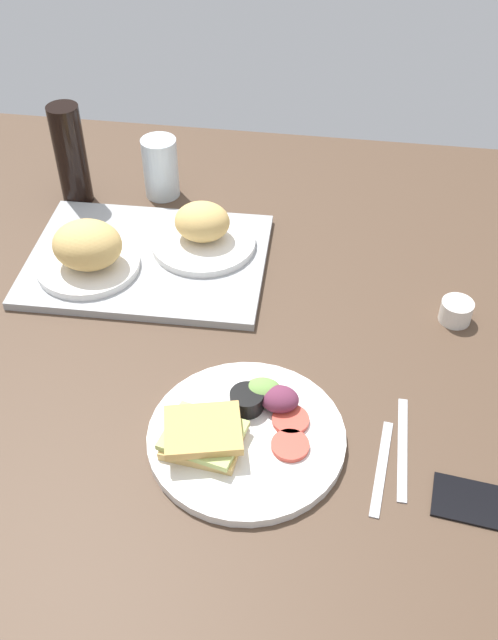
{
  "coord_description": "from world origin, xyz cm",
  "views": [
    {
      "loc": [
        15.22,
        -85.07,
        86.23
      ],
      "look_at": [
        2.0,
        3.0,
        4.0
      ],
      "focal_mm": 40.54,
      "sensor_mm": 36.0,
      "label": 1
    }
  ],
  "objects_px": {
    "knife": "(403,447)",
    "serving_tray": "(148,260)",
    "plate_with_salad": "(243,431)",
    "espresso_cup": "(456,311)",
    "bread_plate_near": "(88,251)",
    "drinking_glass": "(161,168)",
    "fork": "(382,467)",
    "bread_plate_far": "(203,231)",
    "soda_bottle": "(71,155)",
    "cell_phone": "(486,504)"
  },
  "relations": [
    {
      "from": "soda_bottle",
      "to": "espresso_cup",
      "type": "bearing_deg",
      "value": -19.14
    },
    {
      "from": "plate_with_salad",
      "to": "serving_tray",
      "type": "bearing_deg",
      "value": 122.18
    },
    {
      "from": "serving_tray",
      "to": "knife",
      "type": "bearing_deg",
      "value": -37.83
    },
    {
      "from": "plate_with_salad",
      "to": "fork",
      "type": "relative_size",
      "value": 1.73
    },
    {
      "from": "espresso_cup",
      "to": "knife",
      "type": "distance_m",
      "value": 0.31
    },
    {
      "from": "serving_tray",
      "to": "bread_plate_far",
      "type": "bearing_deg",
      "value": 28.93
    },
    {
      "from": "plate_with_salad",
      "to": "knife",
      "type": "relative_size",
      "value": 1.55
    },
    {
      "from": "soda_bottle",
      "to": "cell_phone",
      "type": "relative_size",
      "value": 1.49
    },
    {
      "from": "plate_with_salad",
      "to": "drinking_glass",
      "type": "bearing_deg",
      "value": 113.47
    },
    {
      "from": "bread_plate_far",
      "to": "fork",
      "type": "bearing_deg",
      "value": -52.99
    },
    {
      "from": "plate_with_salad",
      "to": "drinking_glass",
      "type": "distance_m",
      "value": 0.69
    },
    {
      "from": "espresso_cup",
      "to": "bread_plate_far",
      "type": "bearing_deg",
      "value": 164.52
    },
    {
      "from": "espresso_cup",
      "to": "cell_phone",
      "type": "distance_m",
      "value": 0.38
    },
    {
      "from": "drinking_glass",
      "to": "soda_bottle",
      "type": "relative_size",
      "value": 0.61
    },
    {
      "from": "drinking_glass",
      "to": "knife",
      "type": "relative_size",
      "value": 0.68
    },
    {
      "from": "serving_tray",
      "to": "bread_plate_far",
      "type": "xyz_separation_m",
      "value": [
        0.1,
        0.05,
        0.04
      ]
    },
    {
      "from": "plate_with_salad",
      "to": "soda_bottle",
      "type": "bearing_deg",
      "value": 127.54
    },
    {
      "from": "bread_plate_far",
      "to": "cell_phone",
      "type": "relative_size",
      "value": 1.4
    },
    {
      "from": "serving_tray",
      "to": "cell_phone",
      "type": "distance_m",
      "value": 0.75
    },
    {
      "from": "serving_tray",
      "to": "cell_phone",
      "type": "xyz_separation_m",
      "value": [
        0.59,
        -0.46,
        -0.0
      ]
    },
    {
      "from": "fork",
      "to": "plate_with_salad",
      "type": "bearing_deg",
      "value": 89.59
    },
    {
      "from": "serving_tray",
      "to": "bread_plate_near",
      "type": "bearing_deg",
      "value": -150.62
    },
    {
      "from": "bread_plate_far",
      "to": "drinking_glass",
      "type": "distance_m",
      "value": 0.23
    },
    {
      "from": "bread_plate_far",
      "to": "bread_plate_near",
      "type": "bearing_deg",
      "value": -150.85
    },
    {
      "from": "knife",
      "to": "serving_tray",
      "type": "bearing_deg",
      "value": 52.98
    },
    {
      "from": "plate_with_salad",
      "to": "espresso_cup",
      "type": "distance_m",
      "value": 0.45
    },
    {
      "from": "fork",
      "to": "knife",
      "type": "height_order",
      "value": "same"
    },
    {
      "from": "drinking_glass",
      "to": "fork",
      "type": "bearing_deg",
      "value": -53.73
    },
    {
      "from": "bread_plate_near",
      "to": "espresso_cup",
      "type": "height_order",
      "value": "bread_plate_near"
    },
    {
      "from": "fork",
      "to": "espresso_cup",
      "type": "bearing_deg",
      "value": -13.59
    },
    {
      "from": "bread_plate_far",
      "to": "fork",
      "type": "relative_size",
      "value": 1.19
    },
    {
      "from": "serving_tray",
      "to": "espresso_cup",
      "type": "height_order",
      "value": "espresso_cup"
    },
    {
      "from": "plate_with_salad",
      "to": "cell_phone",
      "type": "distance_m",
      "value": 0.36
    },
    {
      "from": "bread_plate_far",
      "to": "plate_with_salad",
      "type": "bearing_deg",
      "value": -71.72
    },
    {
      "from": "bread_plate_far",
      "to": "knife",
      "type": "distance_m",
      "value": 0.58
    },
    {
      "from": "serving_tray",
      "to": "plate_with_salad",
      "type": "bearing_deg",
      "value": -57.82
    },
    {
      "from": "drinking_glass",
      "to": "fork",
      "type": "xyz_separation_m",
      "value": [
        0.48,
        -0.65,
        -0.06
      ]
    },
    {
      "from": "drinking_glass",
      "to": "soda_bottle",
      "type": "bearing_deg",
      "value": -164.47
    },
    {
      "from": "bread_plate_far",
      "to": "knife",
      "type": "xyz_separation_m",
      "value": [
        0.38,
        -0.43,
        -0.04
      ]
    },
    {
      "from": "soda_bottle",
      "to": "fork",
      "type": "xyz_separation_m",
      "value": [
        0.65,
        -0.61,
        -0.1
      ]
    },
    {
      "from": "serving_tray",
      "to": "soda_bottle",
      "type": "relative_size",
      "value": 2.1
    },
    {
      "from": "bread_plate_near",
      "to": "fork",
      "type": "distance_m",
      "value": 0.66
    },
    {
      "from": "bread_plate_far",
      "to": "espresso_cup",
      "type": "xyz_separation_m",
      "value": [
        0.48,
        -0.13,
        -0.03
      ]
    },
    {
      "from": "fork",
      "to": "bread_plate_far",
      "type": "bearing_deg",
      "value": 43.26
    },
    {
      "from": "plate_with_salad",
      "to": "espresso_cup",
      "type": "relative_size",
      "value": 5.26
    },
    {
      "from": "soda_bottle",
      "to": "bread_plate_near",
      "type": "bearing_deg",
      "value": -66.38
    },
    {
      "from": "serving_tray",
      "to": "bread_plate_near",
      "type": "relative_size",
      "value": 2.34
    },
    {
      "from": "bread_plate_far",
      "to": "soda_bottle",
      "type": "distance_m",
      "value": 0.34
    },
    {
      "from": "plate_with_salad",
      "to": "bread_plate_near",
      "type": "bearing_deg",
      "value": 135.28
    },
    {
      "from": "bread_plate_near",
      "to": "fork",
      "type": "xyz_separation_m",
      "value": [
        0.55,
        -0.36,
        -0.06
      ]
    }
  ]
}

